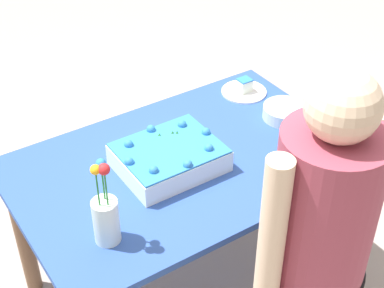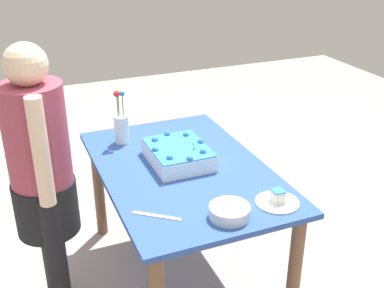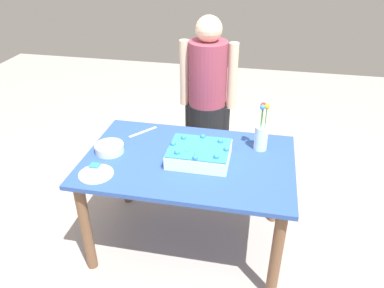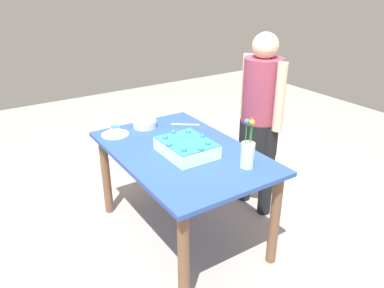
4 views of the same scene
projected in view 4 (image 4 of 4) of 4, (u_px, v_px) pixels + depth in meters
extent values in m
plane|color=#AC9B94|center=(182.00, 233.00, 2.96)|extent=(8.00, 8.00, 0.00)
cube|color=#2C4E9D|center=(181.00, 152.00, 2.67)|extent=(1.36, 0.88, 0.03)
cylinder|color=brown|center=(106.00, 176.00, 3.10)|extent=(0.07, 0.07, 0.70)
cylinder|color=brown|center=(184.00, 261.00, 2.17)|extent=(0.07, 0.07, 0.70)
cylinder|color=brown|center=(181.00, 154.00, 3.46)|extent=(0.07, 0.07, 0.70)
cylinder|color=brown|center=(275.00, 220.00, 2.54)|extent=(0.07, 0.07, 0.70)
cube|color=white|center=(186.00, 148.00, 2.59)|extent=(0.39, 0.31, 0.09)
cube|color=#2F7EC9|center=(186.00, 142.00, 2.57)|extent=(0.38, 0.31, 0.01)
sphere|color=#2F7EC9|center=(201.00, 149.00, 2.43)|extent=(0.04, 0.04, 0.04)
sphere|color=#2F7EC9|center=(208.00, 143.00, 2.52)|extent=(0.04, 0.04, 0.04)
sphere|color=#2F7EC9|center=(203.00, 136.00, 2.63)|extent=(0.04, 0.04, 0.04)
sphere|color=#2F7EC9|center=(188.00, 132.00, 2.71)|extent=(0.04, 0.04, 0.04)
sphere|color=#2F7EC9|center=(173.00, 132.00, 2.70)|extent=(0.04, 0.04, 0.04)
sphere|color=#2F7EC9|center=(165.00, 138.00, 2.61)|extent=(0.04, 0.04, 0.04)
sphere|color=#2F7EC9|center=(169.00, 145.00, 2.50)|extent=(0.04, 0.04, 0.04)
sphere|color=#2F7EC9|center=(184.00, 150.00, 2.42)|extent=(0.04, 0.04, 0.04)
cone|color=#2D8438|center=(173.00, 139.00, 2.59)|extent=(0.02, 0.02, 0.02)
cone|color=#2D8438|center=(173.00, 140.00, 2.58)|extent=(0.02, 0.02, 0.02)
cone|color=#2D8438|center=(175.00, 143.00, 2.53)|extent=(0.02, 0.02, 0.02)
cylinder|color=white|center=(115.00, 134.00, 2.91)|extent=(0.21, 0.21, 0.01)
cube|color=white|center=(115.00, 130.00, 2.90)|extent=(0.06, 0.06, 0.06)
cube|color=#2C78CC|center=(115.00, 127.00, 2.88)|extent=(0.06, 0.06, 0.01)
cube|color=silver|center=(185.00, 124.00, 3.11)|extent=(0.16, 0.20, 0.00)
cylinder|color=white|center=(248.00, 155.00, 2.39)|extent=(0.09, 0.09, 0.17)
cylinder|color=#2D8438|center=(251.00, 133.00, 2.32)|extent=(0.01, 0.01, 0.15)
sphere|color=yellow|center=(252.00, 122.00, 2.29)|extent=(0.03, 0.03, 0.03)
cylinder|color=#2D8438|center=(250.00, 132.00, 2.34)|extent=(0.01, 0.01, 0.15)
sphere|color=red|center=(251.00, 121.00, 2.31)|extent=(0.04, 0.04, 0.04)
cylinder|color=#2D8438|center=(246.00, 132.00, 2.33)|extent=(0.01, 0.01, 0.15)
sphere|color=#2D82C9|center=(247.00, 121.00, 2.30)|extent=(0.03, 0.03, 0.03)
cylinder|color=silver|center=(145.00, 124.00, 3.05)|extent=(0.19, 0.19, 0.06)
cylinder|color=black|center=(246.00, 160.00, 3.27)|extent=(0.11, 0.11, 0.78)
cylinder|color=black|center=(267.00, 172.00, 3.07)|extent=(0.11, 0.11, 0.78)
cylinder|color=black|center=(259.00, 137.00, 3.06)|extent=(0.32, 0.31, 0.28)
cylinder|color=#993D4F|center=(262.00, 92.00, 2.90)|extent=(0.30, 0.30, 0.52)
sphere|color=beige|center=(266.00, 46.00, 2.75)|extent=(0.20, 0.20, 0.20)
cylinder|color=beige|center=(246.00, 86.00, 3.04)|extent=(0.08, 0.08, 0.52)
cylinder|color=beige|center=(280.00, 98.00, 2.76)|extent=(0.08, 0.08, 0.52)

